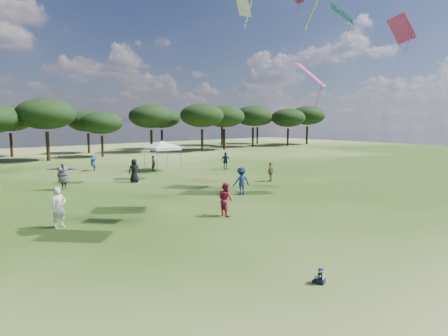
{
  "coord_description": "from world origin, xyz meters",
  "views": [
    {
      "loc": [
        -9.33,
        -4.52,
        5.0
      ],
      "look_at": [
        -0.58,
        6.0,
        3.23
      ],
      "focal_mm": 30.0,
      "sensor_mm": 36.0,
      "label": 1
    }
  ],
  "objects": [
    {
      "name": "ground",
      "position": [
        0.0,
        0.0,
        0.0
      ],
      "size": [
        140.0,
        140.0,
        0.0
      ],
      "primitive_type": "plane",
      "color": "#345318",
      "rests_on": "ground"
    },
    {
      "name": "tent_right",
      "position": [
        9.44,
        27.52,
        2.8
      ],
      "size": [
        5.58,
        5.58,
        3.22
      ],
      "rotation": [
        0.0,
        0.0,
        -0.02
      ],
      "color": "gray",
      "rests_on": "ground"
    },
    {
      "name": "festival_crowd",
      "position": [
        -0.84,
        21.53,
        0.9
      ],
      "size": [
        30.13,
        22.97,
        1.93
      ],
      "color": "#313136",
      "rests_on": "ground"
    },
    {
      "name": "toddler",
      "position": [
        -0.05,
        1.99,
        0.23
      ],
      "size": [
        0.37,
        0.4,
        0.51
      ],
      "rotation": [
        0.0,
        0.0,
        0.25
      ],
      "color": "black",
      "rests_on": "ground"
    },
    {
      "name": "tree_line",
      "position": [
        2.39,
        47.41,
        5.42
      ],
      "size": [
        108.78,
        17.63,
        7.77
      ],
      "color": "black",
      "rests_on": "ground"
    }
  ]
}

